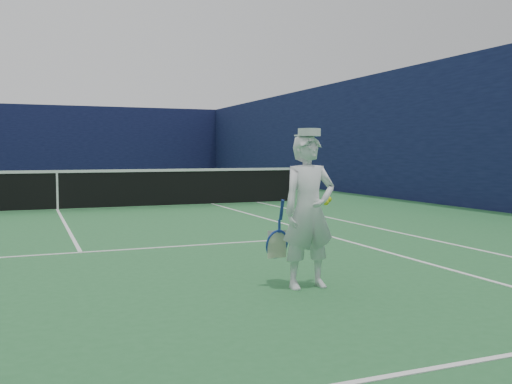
{
  "coord_description": "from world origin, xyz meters",
  "views": [
    {
      "loc": [
        -0.69,
        -14.88,
        1.45
      ],
      "look_at": [
        2.08,
        -8.01,
        0.93
      ],
      "focal_mm": 40.0,
      "sensor_mm": 36.0,
      "label": 1
    }
  ],
  "objects": [
    {
      "name": "ground",
      "position": [
        0.0,
        0.0,
        0.0
      ],
      "size": [
        80.0,
        80.0,
        0.0
      ],
      "primitive_type": "plane",
      "color": "#276735",
      "rests_on": "ground"
    },
    {
      "name": "court_markings",
      "position": [
        0.0,
        0.0,
        0.0
      ],
      "size": [
        11.03,
        23.83,
        0.01
      ],
      "color": "white",
      "rests_on": "ground"
    },
    {
      "name": "windscreen_fence",
      "position": [
        0.0,
        0.0,
        2.0
      ],
      "size": [
        20.12,
        36.12,
        4.0
      ],
      "color": "#0E1135",
      "rests_on": "ground"
    },
    {
      "name": "tennis_net",
      "position": [
        0.0,
        0.0,
        0.55
      ],
      "size": [
        12.88,
        0.09,
        1.07
      ],
      "color": "#141E4C",
      "rests_on": "ground"
    },
    {
      "name": "tennis_player",
      "position": [
        2.08,
        -9.51,
        0.83
      ],
      "size": [
        0.77,
        0.44,
        1.7
      ],
      "rotation": [
        0.0,
        0.0,
        0.0
      ],
      "color": "white",
      "rests_on": "ground"
    }
  ]
}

